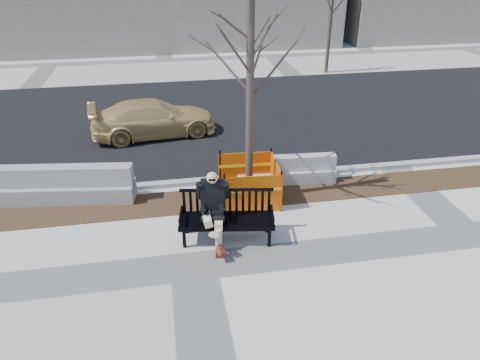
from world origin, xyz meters
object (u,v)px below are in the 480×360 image
object	(u,v)px
tree_fence	(249,199)
sedan	(156,135)
jersey_barrier_right	(285,182)
bench	(227,239)
seated_man	(214,238)
jersey_barrier_left	(69,200)

from	to	relation	value
tree_fence	sedan	bearing A→B (deg)	115.49
jersey_barrier_right	tree_fence	bearing A→B (deg)	-143.91
bench	seated_man	bearing A→B (deg)	169.15
tree_fence	jersey_barrier_left	distance (m)	4.61
bench	sedan	world-z (taller)	sedan
seated_man	jersey_barrier_left	xyz separation A→B (m)	(-3.44, 2.32, 0.00)
jersey_barrier_left	jersey_barrier_right	bearing A→B (deg)	7.65
tree_fence	bench	bearing A→B (deg)	-116.14
bench	tree_fence	world-z (taller)	tree_fence
tree_fence	jersey_barrier_right	world-z (taller)	tree_fence
bench	tree_fence	xyz separation A→B (m)	(0.82, 1.68, 0.00)
seated_man	jersey_barrier_right	xyz separation A→B (m)	(2.28, 2.32, 0.00)
sedan	bench	bearing A→B (deg)	-175.02
seated_man	jersey_barrier_left	distance (m)	4.15
seated_man	jersey_barrier_right	bearing A→B (deg)	54.44
tree_fence	sedan	xyz separation A→B (m)	(-2.31, 4.85, 0.00)
tree_fence	sedan	distance (m)	5.37
sedan	seated_man	bearing A→B (deg)	-177.24
bench	tree_fence	distance (m)	1.87
sedan	jersey_barrier_right	bearing A→B (deg)	-147.47
jersey_barrier_left	jersey_barrier_right	xyz separation A→B (m)	(5.73, 0.00, 0.00)
bench	jersey_barrier_left	xyz separation A→B (m)	(-3.73, 2.42, 0.00)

